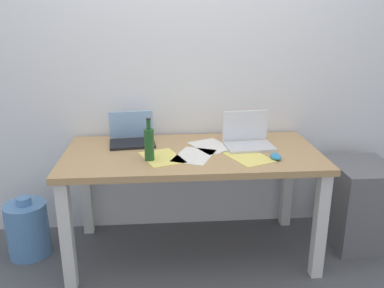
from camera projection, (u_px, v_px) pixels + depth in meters
ground_plane at (192, 251)px, 2.81m from camera, size 8.00×8.00×0.00m
back_wall at (187, 54)px, 2.83m from camera, size 5.20×0.08×2.60m
desk at (192, 166)px, 2.61m from camera, size 1.62×0.78×0.73m
laptop_left at (132, 137)px, 2.73m from camera, size 0.32×0.26×0.21m
laptop_right at (248, 139)px, 2.67m from camera, size 0.33×0.26×0.22m
beer_bottle at (149, 144)px, 2.40m from camera, size 0.06×0.06×0.26m
computer_mouse at (276, 156)px, 2.44m from camera, size 0.07×0.10×0.03m
paper_sheet_near_back at (211, 146)px, 2.68m from camera, size 0.32×0.36×0.00m
paper_sheet_front_right at (248, 157)px, 2.48m from camera, size 0.31×0.35×0.00m
paper_yellow_folder at (162, 157)px, 2.47m from camera, size 0.30×0.35×0.00m
paper_sheet_center at (194, 156)px, 2.50m from camera, size 0.31×0.35×0.00m
water_cooler_jug at (28, 229)px, 2.73m from camera, size 0.28×0.28×0.42m
filing_cabinet at (359, 203)px, 2.85m from camera, size 0.40×0.48×0.59m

